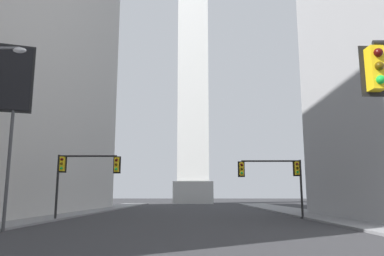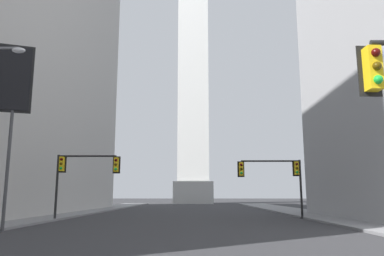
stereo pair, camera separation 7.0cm
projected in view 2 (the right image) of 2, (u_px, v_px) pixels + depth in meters
The scene contains 5 objects.
sidewalk_left at pixel (35, 218), 29.76m from camera, with size 5.00×100.12×0.15m, color slate.
sidewalk_right at pixel (338, 218), 29.41m from camera, with size 5.00×100.12×0.15m, color slate.
obelisk at pixel (193, 79), 87.14m from camera, with size 8.57×8.57×59.16m.
traffic_light_mid_right at pixel (278, 173), 31.22m from camera, with size 5.40×0.50×4.81m.
traffic_light_mid_left at pixel (80, 170), 28.70m from camera, with size 4.98×0.51×4.96m.
Camera 2 is at (0.93, -0.34, 1.91)m, focal length 35.00 mm.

